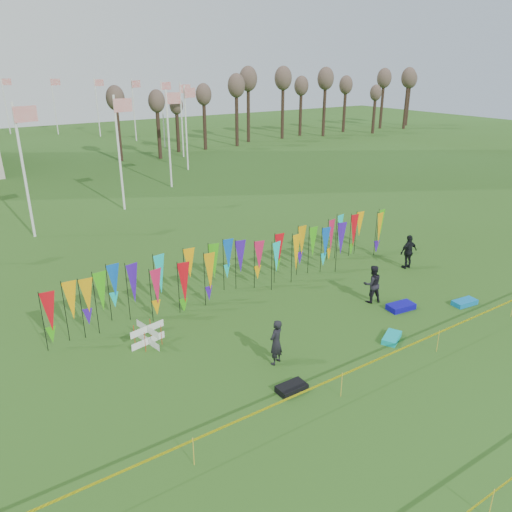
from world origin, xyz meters
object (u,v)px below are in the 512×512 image
person_right (409,252)px  box_kite (148,335)px  kite_bag_blue (401,307)px  kite_bag_black (292,388)px  kite_bag_teal (465,302)px  person_mid (372,284)px  person_left (276,342)px  kite_bag_turquoise (392,338)px

person_right → box_kite: bearing=3.7°
box_kite → kite_bag_blue: (10.33, -3.37, -0.29)m
person_right → kite_bag_black: bearing=28.7°
kite_bag_teal → kite_bag_blue: bearing=154.8°
box_kite → person_mid: bearing=-12.2°
box_kite → kite_bag_teal: (13.04, -4.64, -0.31)m
person_mid → person_left: bearing=32.6°
box_kite → kite_bag_black: bearing=-62.3°
box_kite → kite_bag_turquoise: 9.41m
person_right → kite_bag_teal: (-1.20, -4.29, -0.80)m
person_right → kite_bag_black: size_ratio=1.83×
kite_bag_blue → kite_bag_teal: 3.00m
kite_bag_turquoise → person_right: bearing=36.4°
person_mid → kite_bag_blue: person_mid is taller
person_left → person_mid: (6.45, 1.61, 0.02)m
person_mid → kite_bag_blue: 1.56m
person_mid → person_right: size_ratio=0.97×
box_kite → person_mid: person_mid is taller
kite_bag_teal → kite_bag_black: bearing=-176.1°
person_left → person_mid: person_mid is taller
kite_bag_black → box_kite: bearing=117.7°
person_left → kite_bag_turquoise: (4.68, -1.23, -0.76)m
person_left → kite_bag_black: person_left is taller
kite_bag_turquoise → person_mid: bearing=58.0°
person_left → kite_bag_turquoise: bearing=143.6°
kite_bag_turquoise → kite_bag_blue: bearing=34.2°
person_left → kite_bag_turquoise: size_ratio=1.62×
person_right → kite_bag_turquoise: person_right is taller
kite_bag_black → kite_bag_turquoise: bearing=4.3°
person_right → person_mid: bearing=26.6°
kite_bag_blue → kite_bag_turquoise: bearing=-145.8°
kite_bag_blue → kite_bag_teal: bearing=-25.2°
kite_bag_turquoise → kite_bag_black: bearing=-175.7°
box_kite → kite_bag_turquoise: box_kite is taller
person_mid → kite_bag_black: 7.72m
box_kite → kite_bag_teal: box_kite is taller
person_left → kite_bag_teal: (9.71, -0.93, -0.75)m
person_left → kite_bag_blue: 7.05m
kite_bag_blue → kite_bag_black: (-7.52, -1.97, -0.01)m
box_kite → kite_bag_blue: box_kite is taller
box_kite → person_right: 14.25m
person_left → kite_bag_teal: 9.78m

